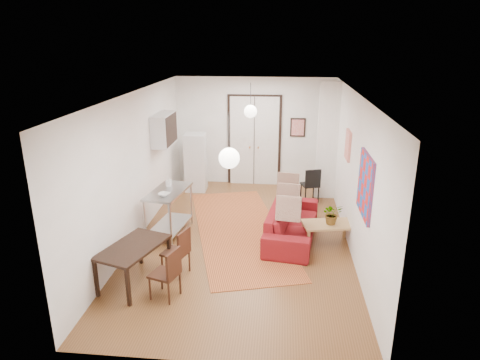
# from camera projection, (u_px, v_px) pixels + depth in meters

# --- Properties ---
(floor) EXTENTS (7.00, 7.00, 0.00)m
(floor) POSITION_uv_depth(u_px,v_px,m) (242.00, 239.00, 8.65)
(floor) COLOR brown
(floor) RESTS_ON ground
(ceiling) EXTENTS (4.20, 7.00, 0.02)m
(ceiling) POSITION_uv_depth(u_px,v_px,m) (242.00, 94.00, 7.73)
(ceiling) COLOR silver
(ceiling) RESTS_ON wall_back
(wall_back) EXTENTS (4.20, 0.02, 2.90)m
(wall_back) POSITION_uv_depth(u_px,v_px,m) (254.00, 132.00, 11.49)
(wall_back) COLOR white
(wall_back) RESTS_ON floor
(wall_front) EXTENTS (4.20, 0.02, 2.90)m
(wall_front) POSITION_uv_depth(u_px,v_px,m) (214.00, 261.00, 4.89)
(wall_front) COLOR white
(wall_front) RESTS_ON floor
(wall_left) EXTENTS (0.02, 7.00, 2.90)m
(wall_left) POSITION_uv_depth(u_px,v_px,m) (136.00, 167.00, 8.39)
(wall_left) COLOR white
(wall_left) RESTS_ON floor
(wall_right) EXTENTS (0.02, 7.00, 2.90)m
(wall_right) POSITION_uv_depth(u_px,v_px,m) (354.00, 174.00, 7.99)
(wall_right) COLOR white
(wall_right) RESTS_ON floor
(double_doors) EXTENTS (1.44, 0.06, 2.50)m
(double_doors) POSITION_uv_depth(u_px,v_px,m) (254.00, 141.00, 11.53)
(double_doors) COLOR white
(double_doors) RESTS_ON wall_back
(stub_partition) EXTENTS (0.50, 0.10, 2.90)m
(stub_partition) POSITION_uv_depth(u_px,v_px,m) (327.00, 142.00, 10.42)
(stub_partition) COLOR white
(stub_partition) RESTS_ON floor
(wall_cabinet) EXTENTS (0.35, 1.00, 0.70)m
(wall_cabinet) POSITION_uv_depth(u_px,v_px,m) (164.00, 129.00, 9.64)
(wall_cabinet) COLOR silver
(wall_cabinet) RESTS_ON wall_left
(painting_popart) EXTENTS (0.05, 1.00, 1.00)m
(painting_popart) POSITION_uv_depth(u_px,v_px,m) (365.00, 185.00, 6.75)
(painting_popart) COLOR red
(painting_popart) RESTS_ON wall_right
(painting_abstract) EXTENTS (0.05, 0.50, 0.60)m
(painting_abstract) POSITION_uv_depth(u_px,v_px,m) (348.00, 145.00, 8.64)
(painting_abstract) COLOR #EEDFC6
(painting_abstract) RESTS_ON wall_right
(poster_back) EXTENTS (0.40, 0.03, 0.50)m
(poster_back) POSITION_uv_depth(u_px,v_px,m) (298.00, 127.00, 11.31)
(poster_back) COLOR red
(poster_back) RESTS_ON wall_back
(print_left) EXTENTS (0.03, 0.44, 0.54)m
(print_left) POSITION_uv_depth(u_px,v_px,m) (163.00, 123.00, 10.11)
(print_left) COLOR #98613F
(print_left) RESTS_ON wall_left
(pendant_back) EXTENTS (0.30, 0.30, 0.80)m
(pendant_back) POSITION_uv_depth(u_px,v_px,m) (250.00, 111.00, 9.82)
(pendant_back) COLOR white
(pendant_back) RESTS_ON ceiling
(pendant_front) EXTENTS (0.30, 0.30, 0.80)m
(pendant_front) POSITION_uv_depth(u_px,v_px,m) (229.00, 158.00, 6.05)
(pendant_front) COLOR white
(pendant_front) RESTS_ON ceiling
(kilim_rug) EXTENTS (2.83, 4.80, 0.01)m
(kilim_rug) POSITION_uv_depth(u_px,v_px,m) (239.00, 230.00, 9.05)
(kilim_rug) COLOR #B85E2E
(kilim_rug) RESTS_ON floor
(sofa) EXTENTS (2.35, 1.18, 0.66)m
(sofa) POSITION_uv_depth(u_px,v_px,m) (292.00, 222.00, 8.62)
(sofa) COLOR maroon
(sofa) RESTS_ON floor
(coffee_table) EXTENTS (1.04, 0.70, 0.43)m
(coffee_table) POSITION_uv_depth(u_px,v_px,m) (327.00, 226.00, 8.35)
(coffee_table) COLOR tan
(coffee_table) RESTS_ON floor
(potted_plant) EXTENTS (0.39, 0.43, 0.41)m
(potted_plant) POSITION_uv_depth(u_px,v_px,m) (332.00, 214.00, 8.26)
(potted_plant) COLOR #2A5E2A
(potted_plant) RESTS_ON coffee_table
(kitchen_counter) EXTENTS (0.78, 1.31, 0.95)m
(kitchen_counter) POSITION_uv_depth(u_px,v_px,m) (169.00, 206.00, 8.70)
(kitchen_counter) COLOR #A4A7A9
(kitchen_counter) RESTS_ON floor
(bowl) EXTENTS (0.26, 0.26, 0.05)m
(bowl) POSITION_uv_depth(u_px,v_px,m) (164.00, 194.00, 8.30)
(bowl) COLOR white
(bowl) RESTS_ON kitchen_counter
(soap_bottle) EXTENTS (0.11, 0.11, 0.20)m
(soap_bottle) POSITION_uv_depth(u_px,v_px,m) (169.00, 182.00, 8.80)
(soap_bottle) COLOR teal
(soap_bottle) RESTS_ON kitchen_counter
(fridge) EXTENTS (0.55, 0.55, 1.51)m
(fridge) POSITION_uv_depth(u_px,v_px,m) (196.00, 162.00, 11.19)
(fridge) COLOR silver
(fridge) RESTS_ON floor
(dining_table) EXTENTS (1.04, 1.38, 0.68)m
(dining_table) POSITION_uv_depth(u_px,v_px,m) (133.00, 250.00, 6.92)
(dining_table) COLOR black
(dining_table) RESTS_ON floor
(dining_chair_near) EXTENTS (0.50, 0.61, 0.84)m
(dining_chair_near) POSITION_uv_depth(u_px,v_px,m) (176.00, 246.00, 7.31)
(dining_chair_near) COLOR #391E12
(dining_chair_near) RESTS_ON floor
(dining_chair_far) EXTENTS (0.50, 0.61, 0.84)m
(dining_chair_far) POSITION_uv_depth(u_px,v_px,m) (166.00, 267.00, 6.65)
(dining_chair_far) COLOR #391E12
(dining_chair_far) RESTS_ON floor
(black_side_chair) EXTENTS (0.49, 0.50, 0.86)m
(black_side_chair) POSITION_uv_depth(u_px,v_px,m) (310.00, 181.00, 10.57)
(black_side_chair) COLOR black
(black_side_chair) RESTS_ON floor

